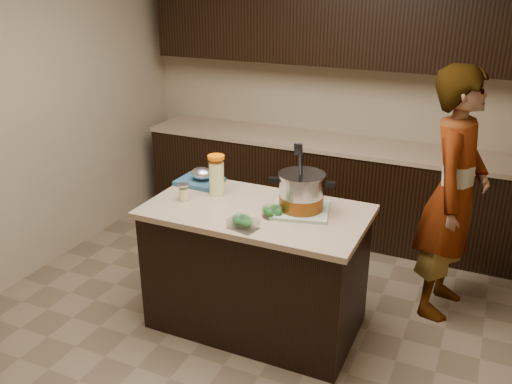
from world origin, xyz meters
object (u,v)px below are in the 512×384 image
lemonade_pitcher (217,177)px  person (454,195)px  island (256,268)px  stock_pot (301,194)px

lemonade_pitcher → person: bearing=23.6°
island → lemonade_pitcher: (-0.35, 0.12, 0.58)m
stock_pot → island: bearing=-174.6°
island → lemonade_pitcher: lemonade_pitcher is taller
island → lemonade_pitcher: 0.69m
island → person: person is taller
island → person: 1.47m
island → person: bearing=33.9°
lemonade_pitcher → person: (1.52, 0.66, -0.13)m
stock_pot → lemonade_pitcher: 0.64m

